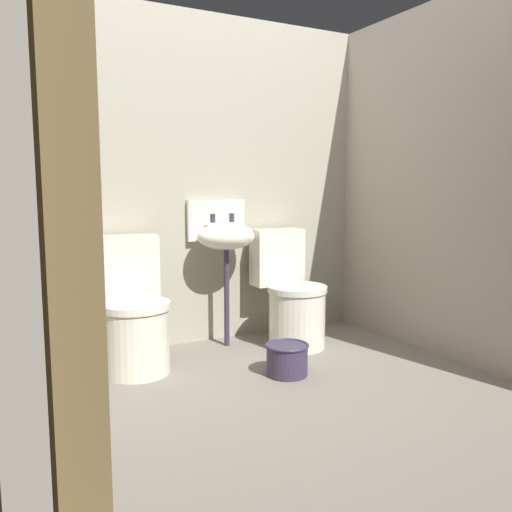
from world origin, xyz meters
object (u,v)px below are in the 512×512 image
toilet_left (134,316)px  sink (225,235)px  toilet_right (291,298)px  wooden_door_post (67,171)px  bucket (287,359)px

toilet_left → sink: sink is taller
toilet_left → toilet_right: same height
wooden_door_post → sink: size_ratio=2.25×
wooden_door_post → sink: bearing=56.6°
wooden_door_post → bucket: size_ratio=8.80×
toilet_left → toilet_right: 1.09m
toilet_left → toilet_right: (1.09, -0.00, 0.00)m
wooden_door_post → toilet_left: wooden_door_post is taller
sink → bucket: size_ratio=3.91×
wooden_door_post → bucket: wooden_door_post is taller
sink → bucket: bearing=-84.7°
wooden_door_post → toilet_left: bearing=71.1°
sink → wooden_door_post: bearing=-123.4°
wooden_door_post → bucket: (1.34, 1.22, -1.02)m
wooden_door_post → toilet_left: size_ratio=2.86×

